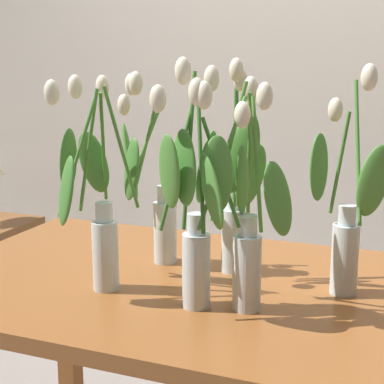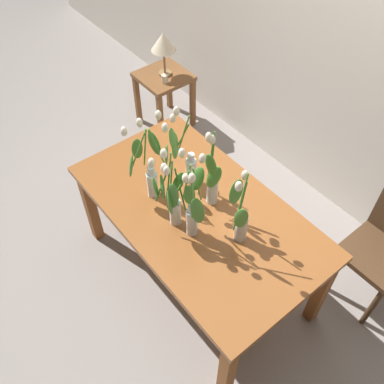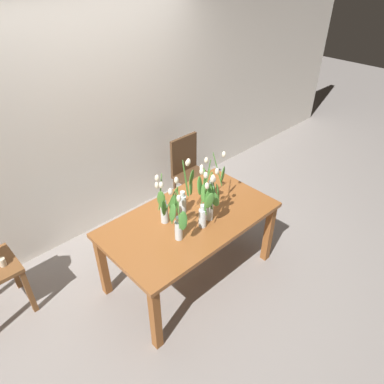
# 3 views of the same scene
# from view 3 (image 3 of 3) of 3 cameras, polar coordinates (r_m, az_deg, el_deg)

# --- Properties ---
(ground_plane) EXTENTS (18.00, 18.00, 0.00)m
(ground_plane) POSITION_cam_3_polar(r_m,az_deg,el_deg) (3.74, -0.32, -12.99)
(ground_plane) COLOR gray
(room_wall_rear) EXTENTS (9.00, 0.10, 2.70)m
(room_wall_rear) POSITION_cam_3_polar(r_m,az_deg,el_deg) (3.90, -14.61, 12.37)
(room_wall_rear) COLOR silver
(room_wall_rear) RESTS_ON ground
(dining_table) EXTENTS (1.60, 0.90, 0.74)m
(dining_table) POSITION_cam_3_polar(r_m,az_deg,el_deg) (3.29, -0.35, -5.38)
(dining_table) COLOR brown
(dining_table) RESTS_ON ground
(tulip_vase_0) EXTENTS (0.20, 0.22, 0.59)m
(tulip_vase_0) POSITION_cam_3_polar(r_m,az_deg,el_deg) (2.99, 2.34, -2.15)
(tulip_vase_0) COLOR silver
(tulip_vase_0) RESTS_ON dining_table
(tulip_vase_1) EXTENTS (0.21, 0.28, 0.55)m
(tulip_vase_1) POSITION_cam_3_polar(r_m,az_deg,el_deg) (2.87, -2.62, -4.24)
(tulip_vase_1) COLOR silver
(tulip_vase_1) RESTS_ON dining_table
(tulip_vase_2) EXTENTS (0.15, 0.15, 0.55)m
(tulip_vase_2) POSITION_cam_3_polar(r_m,az_deg,el_deg) (3.06, -4.68, -2.59)
(tulip_vase_2) COLOR silver
(tulip_vase_2) RESTS_ON dining_table
(tulip_vase_3) EXTENTS (0.14, 0.13, 0.59)m
(tulip_vase_3) POSITION_cam_3_polar(r_m,az_deg,el_deg) (3.18, -1.13, -0.55)
(tulip_vase_3) COLOR silver
(tulip_vase_3) RESTS_ON dining_table
(tulip_vase_4) EXTENTS (0.25, 0.26, 0.57)m
(tulip_vase_4) POSITION_cam_3_polar(r_m,az_deg,el_deg) (3.07, 2.79, -1.20)
(tulip_vase_4) COLOR silver
(tulip_vase_4) RESTS_ON dining_table
(tulip_vase_5) EXTENTS (0.22, 0.18, 0.57)m
(tulip_vase_5) POSITION_cam_3_polar(r_m,az_deg,el_deg) (3.32, 3.18, 0.96)
(tulip_vase_5) COLOR silver
(tulip_vase_5) RESTS_ON dining_table
(dining_chair) EXTENTS (0.40, 0.40, 0.93)m
(dining_chair) POSITION_cam_3_polar(r_m,az_deg,el_deg) (4.34, -0.39, 3.65)
(dining_chair) COLOR #4C331E
(dining_chair) RESTS_ON ground
(pillar_candle) EXTENTS (0.06, 0.06, 0.07)m
(pillar_candle) POSITION_cam_3_polar(r_m,az_deg,el_deg) (3.43, -28.28, -9.94)
(pillar_candle) COLOR beige
(pillar_candle) RESTS_ON side_table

